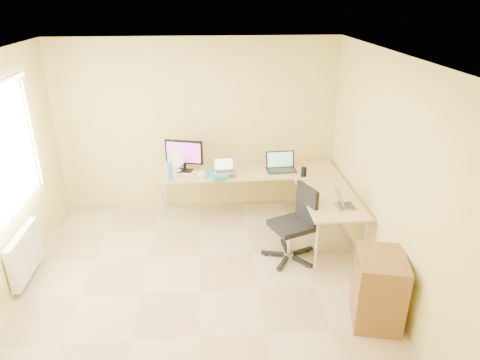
{
  "coord_description": "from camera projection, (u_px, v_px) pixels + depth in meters",
  "views": [
    {
      "loc": [
        0.16,
        -4.04,
        3.16
      ],
      "look_at": [
        0.55,
        1.1,
        0.9
      ],
      "focal_mm": 32.2,
      "sensor_mm": 36.0,
      "label": 1
    }
  ],
  "objects": [
    {
      "name": "black_cup",
      "position": [
        304.0,
        172.0,
        6.15
      ],
      "size": [
        0.1,
        0.1,
        0.14
      ],
      "primitive_type": "cylinder",
      "rotation": [
        0.0,
        0.0,
        -0.33
      ],
      "color": "black",
      "rests_on": "desk_main"
    },
    {
      "name": "cd_stack",
      "position": [
        221.0,
        178.0,
        6.09
      ],
      "size": [
        0.14,
        0.14,
        0.03
      ],
      "primitive_type": "cylinder",
      "rotation": [
        0.0,
        0.0,
        -0.07
      ],
      "color": "silver",
      "rests_on": "desk_main"
    },
    {
      "name": "keyboard",
      "position": [
        217.0,
        173.0,
        6.26
      ],
      "size": [
        0.37,
        0.13,
        0.02
      ],
      "primitive_type": "cube",
      "rotation": [
        0.0,
        0.0,
        -0.09
      ],
      "color": "silver",
      "rests_on": "desk_main"
    },
    {
      "name": "white_box",
      "position": [
        172.0,
        165.0,
        6.46
      ],
      "size": [
        0.24,
        0.19,
        0.08
      ],
      "primitive_type": "cube",
      "rotation": [
        0.0,
        0.0,
        -0.1
      ],
      "color": "white",
      "rests_on": "desk_main"
    },
    {
      "name": "mug",
      "position": [
        201.0,
        175.0,
        6.09
      ],
      "size": [
        0.11,
        0.11,
        0.1
      ],
      "primitive_type": "imported",
      "rotation": [
        0.0,
        0.0,
        -0.09
      ],
      "color": "white",
      "rests_on": "desk_main"
    },
    {
      "name": "radiator",
      "position": [
        25.0,
        254.0,
        5.03
      ],
      "size": [
        0.09,
        0.8,
        0.55
      ],
      "primitive_type": "cube",
      "color": "white",
      "rests_on": "ground"
    },
    {
      "name": "office_chair",
      "position": [
        291.0,
        224.0,
        5.38
      ],
      "size": [
        0.77,
        0.77,
        0.98
      ],
      "primitive_type": "cube",
      "rotation": [
        0.0,
        0.0,
        0.39
      ],
      "color": "black",
      "rests_on": "ground"
    },
    {
      "name": "papers",
      "position": [
        187.0,
        170.0,
        6.37
      ],
      "size": [
        0.33,
        0.37,
        0.01
      ],
      "primitive_type": "cube",
      "rotation": [
        0.0,
        0.0,
        0.5
      ],
      "color": "white",
      "rests_on": "desk_main"
    },
    {
      "name": "laptop_center",
      "position": [
        224.0,
        166.0,
        6.13
      ],
      "size": [
        0.32,
        0.26,
        0.19
      ],
      "primitive_type": "cube",
      "rotation": [
        0.0,
        0.0,
        0.1
      ],
      "color": "#9A99AF",
      "rests_on": "desk_main"
    },
    {
      "name": "wall_back",
      "position": [
        198.0,
        126.0,
        6.48
      ],
      "size": [
        4.5,
        0.0,
        4.5
      ],
      "primitive_type": "plane",
      "rotation": [
        1.57,
        0.0,
        0.0
      ],
      "color": "#DCCA6A",
      "rests_on": "ground"
    },
    {
      "name": "ceiling",
      "position": [
        189.0,
        59.0,
        3.91
      ],
      "size": [
        4.5,
        4.5,
        0.0
      ],
      "primitive_type": "plane",
      "rotation": [
        3.14,
        0.0,
        0.0
      ],
      "color": "white",
      "rests_on": "ground"
    },
    {
      "name": "desk_main",
      "position": [
        248.0,
        192.0,
        6.54
      ],
      "size": [
        2.65,
        0.7,
        0.73
      ],
      "primitive_type": "cube",
      "color": "tan",
      "rests_on": "ground"
    },
    {
      "name": "laptop_black",
      "position": [
        282.0,
        162.0,
        6.32
      ],
      "size": [
        0.45,
        0.34,
        0.27
      ],
      "primitive_type": "cube",
      "rotation": [
        0.0,
        0.0,
        0.07
      ],
      "color": "black",
      "rests_on": "desk_main"
    },
    {
      "name": "window",
      "position": [
        0.0,
        158.0,
        4.55
      ],
      "size": [
        0.1,
        1.8,
        1.4
      ],
      "primitive_type": "cube",
      "color": "white",
      "rests_on": "wall_left"
    },
    {
      "name": "desk_fan",
      "position": [
        177.0,
        162.0,
        6.29
      ],
      "size": [
        0.31,
        0.31,
        0.3
      ],
      "primitive_type": "cylinder",
      "rotation": [
        0.0,
        0.0,
        -0.35
      ],
      "color": "white",
      "rests_on": "desk_main"
    },
    {
      "name": "monitor",
      "position": [
        184.0,
        156.0,
        6.26
      ],
      "size": [
        0.59,
        0.32,
        0.48
      ],
      "primitive_type": "cube",
      "rotation": [
        0.0,
        0.0,
        -0.27
      ],
      "color": "black",
      "rests_on": "desk_main"
    },
    {
      "name": "cabinet",
      "position": [
        378.0,
        291.0,
        4.4
      ],
      "size": [
        0.59,
        0.67,
        0.81
      ],
      "primitive_type": "cube",
      "rotation": [
        0.0,
        0.0,
        -0.23
      ],
      "color": "#935522",
      "rests_on": "ground"
    },
    {
      "name": "water_bottle",
      "position": [
        170.0,
        171.0,
        5.99
      ],
      "size": [
        0.09,
        0.09,
        0.28
      ],
      "primitive_type": "cylinder",
      "rotation": [
        0.0,
        0.0,
        0.2
      ],
      "color": "teal",
      "rests_on": "desk_main"
    },
    {
      "name": "mouse",
      "position": [
        262.0,
        176.0,
        6.13
      ],
      "size": [
        0.1,
        0.07,
        0.04
      ],
      "primitive_type": "ellipsoid",
      "rotation": [
        0.0,
        0.0,
        -0.01
      ],
      "color": "white",
      "rests_on": "desk_main"
    },
    {
      "name": "floor",
      "position": [
        200.0,
        291.0,
        4.95
      ],
      "size": [
        4.5,
        4.5,
        0.0
      ],
      "primitive_type": "plane",
      "color": "tan",
      "rests_on": "ground"
    },
    {
      "name": "wall_front",
      "position": [
        187.0,
        360.0,
        2.37
      ],
      "size": [
        4.5,
        0.0,
        4.5
      ],
      "primitive_type": "plane",
      "rotation": [
        -1.57,
        0.0,
        0.0
      ],
      "color": "#DCCA6A",
      "rests_on": "ground"
    },
    {
      "name": "wall_right",
      "position": [
        393.0,
        183.0,
        4.57
      ],
      "size": [
        0.0,
        4.5,
        4.5
      ],
      "primitive_type": "plane",
      "rotation": [
        1.57,
        0.0,
        -1.57
      ],
      "color": "#DCCA6A",
      "rests_on": "ground"
    },
    {
      "name": "laptop_return",
      "position": [
        347.0,
        199.0,
        5.27
      ],
      "size": [
        0.32,
        0.26,
        0.21
      ],
      "primitive_type": "cube",
      "rotation": [
        0.0,
        0.0,
        1.62
      ],
      "color": "#A8A8A8",
      "rests_on": "desk_return"
    },
    {
      "name": "desk_return",
      "position": [
        328.0,
        222.0,
        5.7
      ],
      "size": [
        0.7,
        1.3,
        0.73
      ],
      "primitive_type": "cube",
      "color": "tan",
      "rests_on": "ground"
    },
    {
      "name": "book_stack",
      "position": [
        217.0,
        175.0,
        6.16
      ],
      "size": [
        0.35,
        0.4,
        0.05
      ],
      "primitive_type": "cube",
      "rotation": [
        0.0,
        0.0,
        0.37
      ],
      "color": "teal",
      "rests_on": "desk_main"
    }
  ]
}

